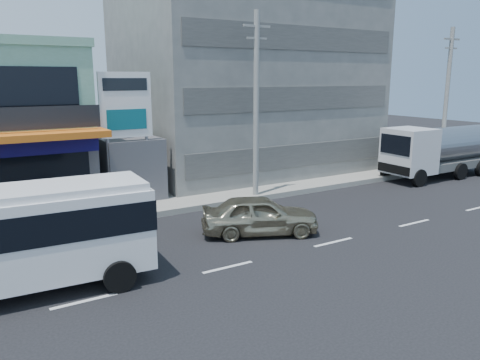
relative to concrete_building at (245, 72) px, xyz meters
name	(u,v)px	position (x,y,z in m)	size (l,w,h in m)	color
ground	(228,267)	(-10.00, -15.00, -7.00)	(120.00, 120.00, 0.00)	black
sidewalk	(221,192)	(-5.00, -5.50, -6.85)	(70.00, 5.00, 0.30)	gray
concrete_building	(245,72)	(0.00, 0.00, 0.00)	(16.00, 12.00, 14.00)	gray
gap_structure	(122,166)	(-10.00, -3.00, -5.25)	(3.00, 6.00, 3.50)	#4A494E
satellite_dish	(126,136)	(-10.00, -4.00, -3.42)	(1.50, 1.50, 0.15)	slate
billboard	(126,113)	(-10.50, -5.80, -2.07)	(2.60, 0.18, 6.90)	gray
utility_pole_near	(256,106)	(-4.00, -7.60, -1.85)	(1.60, 0.30, 10.00)	#999993
utility_pole_far	(446,99)	(12.00, -7.60, -1.85)	(1.60, 0.30, 10.00)	#999993
minibus	(16,233)	(-16.54, -13.50, -4.99)	(8.18, 3.18, 3.37)	white
sedan	(260,215)	(-7.00, -12.53, -6.15)	(2.01, 4.99, 1.70)	tan
tanker_truck	(437,150)	(9.57, -8.95, -5.14)	(8.84, 2.97, 3.47)	silver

